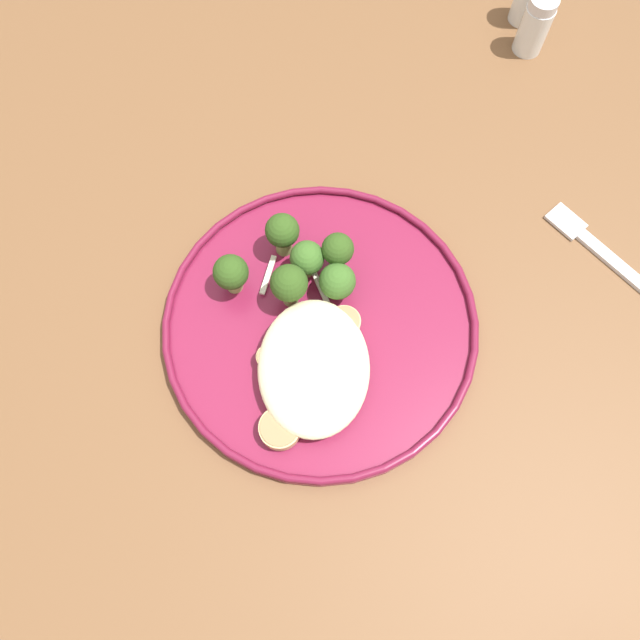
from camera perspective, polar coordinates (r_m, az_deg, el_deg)
name	(u,v)px	position (r m, az deg, el deg)	size (l,w,h in m)	color
ground	(320,481)	(1.30, 0.00, -14.30)	(6.00, 6.00, 0.00)	#665B51
wooden_dining_table	(320,403)	(0.65, -0.01, -7.49)	(1.40, 1.00, 0.74)	brown
dinner_plate	(320,324)	(0.58, 0.00, -0.41)	(0.29, 0.29, 0.02)	maroon
noodle_bed	(313,367)	(0.55, -0.61, -4.27)	(0.13, 0.10, 0.03)	beige
seared_scallop_front_small	(332,360)	(0.56, 1.13, -3.67)	(0.02, 0.02, 0.02)	beige
seared_scallop_center_golden	(279,428)	(0.54, -3.67, -9.72)	(0.04, 0.04, 0.01)	#DBB77A
seared_scallop_half_hidden	(306,404)	(0.55, -1.29, -7.56)	(0.02, 0.02, 0.01)	#E5C689
seared_scallop_tilted_round	(298,376)	(0.55, -2.02, -5.10)	(0.03, 0.03, 0.02)	#E5C689
seared_scallop_large_seared	(269,358)	(0.56, -4.62, -3.47)	(0.02, 0.02, 0.02)	#DBB77A
seared_scallop_left_edge	(344,323)	(0.57, 2.14, -0.29)	(0.03, 0.03, 0.02)	#DBB77A
broccoli_floret_near_rim	(231,273)	(0.58, -8.06, 4.19)	(0.03, 0.03, 0.05)	#89A356
broccoli_floret_front_edge	(289,284)	(0.56, -2.85, 3.22)	(0.03, 0.03, 0.05)	#89A356
broccoli_floret_split_head	(337,251)	(0.57, 1.56, 6.22)	(0.03, 0.03, 0.05)	#89A356
broccoli_floret_left_leaning	(282,233)	(0.59, -3.44, 7.87)	(0.03, 0.03, 0.05)	#7A994C
broccoli_floret_right_tilted	(337,282)	(0.57, 1.53, 3.47)	(0.03, 0.03, 0.04)	#7A994C
broccoli_floret_rear_charred	(307,258)	(0.58, -1.22, 5.56)	(0.03, 0.03, 0.05)	#89A356
onion_sliver_pale_crescent	(321,288)	(0.59, 0.12, 2.93)	(0.05, 0.01, 0.00)	silver
onion_sliver_short_strip	(297,271)	(0.60, -2.08, 4.40)	(0.05, 0.01, 0.00)	silver
onion_sliver_long_sliver	(268,275)	(0.60, -4.73, 4.07)	(0.04, 0.01, 0.00)	silver
dinner_fork	(619,267)	(0.68, 25.35, 4.34)	(0.15, 0.14, 0.00)	silver
salt_shaker	(535,25)	(0.79, 18.78, 23.85)	(0.03, 0.03, 0.07)	white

